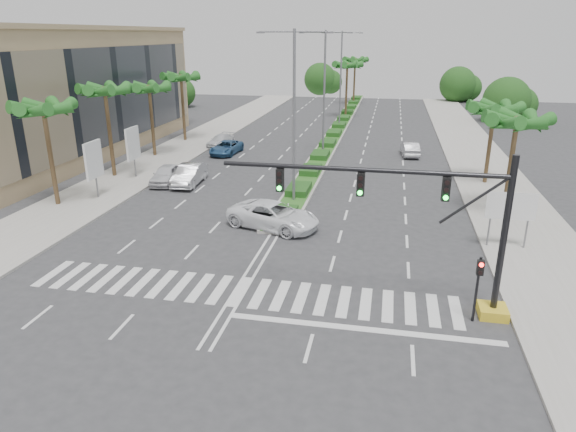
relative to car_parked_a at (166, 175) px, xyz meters
name	(u,v)px	position (x,y,z in m)	size (l,w,h in m)	color
ground	(240,292)	(11.23, -16.96, -0.76)	(160.00, 160.00, 0.00)	#333335
footpath_right	(498,190)	(26.43, 3.04, -0.69)	(6.00, 120.00, 0.15)	gray
footpath_left	(139,171)	(-3.97, 3.04, -0.69)	(6.00, 120.00, 0.15)	gray
median	(338,129)	(11.23, 28.04, -0.66)	(2.20, 75.00, 0.20)	gray
median_grass	(338,128)	(11.23, 28.04, -0.54)	(1.80, 75.00, 0.04)	#31591E
building	(62,94)	(-14.77, 9.04, 5.24)	(12.00, 36.00, 12.00)	tan
signal_gantry	(447,239)	(20.50, -16.96, 2.70)	(12.60, 1.20, 7.20)	gold
pedestrian_signal	(478,279)	(21.83, -17.64, 1.28)	(0.28, 0.36, 3.00)	black
direction_sign	(511,208)	(24.73, -8.97, 1.69)	(2.70, 0.11, 3.40)	slate
billboard_near	(94,160)	(-3.27, -4.96, 2.20)	(0.18, 2.10, 4.35)	slate
billboard_far	(133,144)	(-3.27, 1.04, 2.20)	(0.18, 2.10, 4.35)	slate
palm_left_near	(44,112)	(-5.27, -6.96, 5.93)	(4.57, 4.68, 7.55)	brown
palm_left_mid	(105,93)	(-5.27, 1.04, 6.31)	(4.57, 4.68, 7.95)	brown
palm_left_far	(149,90)	(-5.27, 9.04, 5.73)	(4.57, 4.68, 7.35)	brown
palm_left_end	(181,79)	(-5.27, 17.04, 6.12)	(4.57, 4.68, 7.75)	brown
palm_right_near	(517,124)	(25.73, -2.96, 5.44)	(4.57, 4.68, 7.05)	brown
palm_right_far	(494,111)	(25.73, 5.04, 5.15)	(4.57, 4.68, 6.75)	brown
palm_median_a	(347,67)	(11.23, 38.04, 6.41)	(4.57, 4.68, 8.05)	brown
palm_median_b	(355,62)	(11.23, 53.04, 6.41)	(4.57, 4.68, 8.05)	brown
streetlight_near	(294,109)	(11.23, -2.96, 6.05)	(5.10, 0.25, 12.00)	slate
streetlight_mid	(324,86)	(11.23, 13.04, 6.05)	(5.10, 0.25, 12.00)	slate
streetlight_far	(341,74)	(11.23, 29.04, 6.05)	(5.10, 0.25, 12.00)	slate
car_parked_a	(166,175)	(0.00, 0.00, 0.00)	(1.80, 4.47, 1.52)	silver
car_parked_b	(189,175)	(1.96, 0.14, 0.05)	(1.72, 4.94, 1.63)	#B4B4B9
car_parked_c	(226,148)	(1.48, 11.45, -0.08)	(2.25, 4.87, 1.35)	#28517C
car_parked_d	(221,141)	(-0.29, 14.92, -0.12)	(1.80, 4.42, 1.28)	silver
car_crossing	(273,215)	(10.92, -8.27, 0.07)	(2.75, 5.95, 1.65)	white
car_right	(410,149)	(19.90, 14.33, -0.05)	(1.51, 4.33, 1.43)	#B7B6BC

